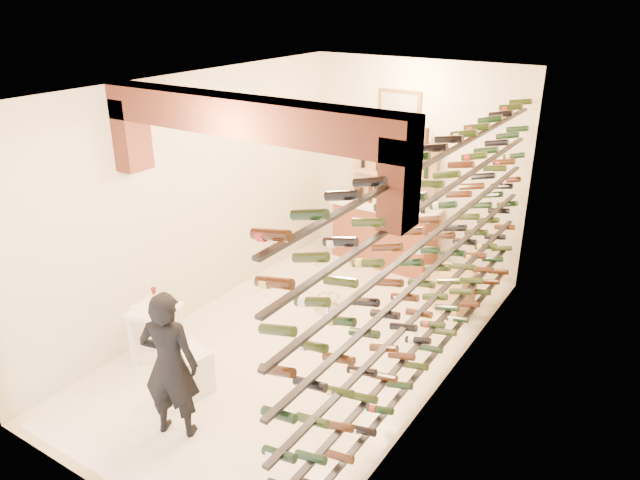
# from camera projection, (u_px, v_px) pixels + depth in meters

# --- Properties ---
(ground) EXTENTS (6.00, 6.00, 0.00)m
(ground) POSITION_uv_depth(u_px,v_px,m) (307.00, 342.00, 7.59)
(ground) COLOR silver
(ground) RESTS_ON ground
(room_shell) EXTENTS (3.52, 6.02, 3.21)m
(room_shell) POSITION_uv_depth(u_px,v_px,m) (292.00, 176.00, 6.52)
(room_shell) COLOR beige
(room_shell) RESTS_ON ground
(wine_rack) EXTENTS (0.32, 5.70, 2.56)m
(wine_rack) POSITION_uv_depth(u_px,v_px,m) (428.00, 259.00, 6.22)
(wine_rack) COLOR black
(wine_rack) RESTS_ON ground
(back_counter) EXTENTS (1.70, 0.62, 1.29)m
(back_counter) POSITION_uv_depth(u_px,v_px,m) (384.00, 233.00, 9.58)
(back_counter) COLOR brown
(back_counter) RESTS_ON ground
(back_shelving) EXTENTS (1.40, 0.31, 2.73)m
(back_shelving) POSITION_uv_depth(u_px,v_px,m) (393.00, 191.00, 9.52)
(back_shelving) COLOR tan
(back_shelving) RESTS_ON ground
(tasting_table) EXTENTS (0.60, 0.60, 0.89)m
(tasting_table) POSITION_uv_depth(u_px,v_px,m) (155.00, 318.00, 6.97)
(tasting_table) COLOR white
(tasting_table) RESTS_ON ground
(white_stool) EXTENTS (0.47, 0.47, 0.50)m
(white_stool) POSITION_uv_depth(u_px,v_px,m) (189.00, 373.00, 6.57)
(white_stool) COLOR white
(white_stool) RESTS_ON ground
(person) EXTENTS (0.67, 0.57, 1.57)m
(person) POSITION_uv_depth(u_px,v_px,m) (170.00, 365.00, 5.78)
(person) COLOR black
(person) RESTS_ON ground
(chrome_barstool) EXTENTS (0.39, 0.39, 0.76)m
(chrome_barstool) POSITION_uv_depth(u_px,v_px,m) (328.00, 282.00, 8.18)
(chrome_barstool) COLOR silver
(chrome_barstool) RESTS_ON ground
(crate_lower) EXTENTS (0.60, 0.52, 0.30)m
(crate_lower) POSITION_uv_depth(u_px,v_px,m) (452.00, 301.00, 8.29)
(crate_lower) COLOR tan
(crate_lower) RESTS_ON ground
(crate_upper) EXTENTS (0.60, 0.48, 0.30)m
(crate_upper) POSITION_uv_depth(u_px,v_px,m) (454.00, 281.00, 8.17)
(crate_upper) COLOR tan
(crate_upper) RESTS_ON crate_lower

